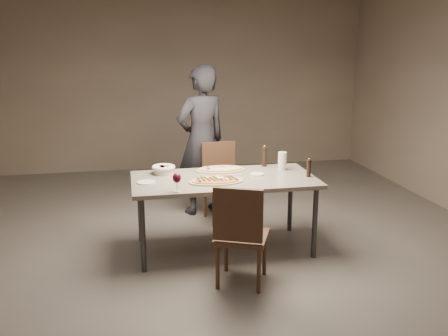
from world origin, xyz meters
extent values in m
plane|color=#5C5650|center=(0.00, 0.00, 0.00)|extent=(7.00, 7.00, 0.00)
plane|color=gray|center=(0.00, 3.50, 1.40)|extent=(6.00, 0.00, 6.00)
cube|color=slate|center=(0.00, 0.00, 0.73)|extent=(1.80, 0.90, 0.04)
cylinder|color=#333335|center=(-0.82, -0.37, 0.35)|extent=(0.05, 0.05, 0.71)
cylinder|color=#333335|center=(0.82, -0.37, 0.35)|extent=(0.05, 0.05, 0.71)
cylinder|color=#333335|center=(-0.82, 0.37, 0.35)|extent=(0.05, 0.05, 0.71)
cylinder|color=#333335|center=(0.82, 0.37, 0.35)|extent=(0.05, 0.05, 0.71)
ellipsoid|color=white|center=(-0.01, -0.18, 0.79)|extent=(0.04, 0.04, 0.01)
ellipsoid|color=white|center=(-0.07, -0.13, 0.79)|extent=(0.04, 0.04, 0.01)
ellipsoid|color=white|center=(-0.08, -0.07, 0.79)|extent=(0.04, 0.04, 0.01)
ellipsoid|color=white|center=(-0.18, -0.08, 0.79)|extent=(0.04, 0.04, 0.01)
ellipsoid|color=white|center=(-0.04, -0.11, 0.79)|extent=(0.04, 0.04, 0.01)
cube|color=#202F14|center=(-0.27, -0.15, 0.79)|extent=(0.02, 0.15, 0.01)
cube|color=#202F14|center=(-0.23, -0.13, 0.79)|extent=(0.03, 0.15, 0.01)
cube|color=#202F14|center=(-0.19, -0.13, 0.79)|extent=(0.05, 0.15, 0.01)
cube|color=#202F14|center=(-0.15, -0.14, 0.79)|extent=(0.06, 0.15, 0.01)
cube|color=#202F14|center=(-0.10, -0.13, 0.79)|extent=(0.05, 0.15, 0.01)
cube|color=#202F14|center=(-0.06, -0.15, 0.79)|extent=(0.02, 0.15, 0.01)
cube|color=#202F14|center=(-0.02, -0.14, 0.79)|extent=(0.03, 0.15, 0.01)
cube|color=#202F14|center=(0.02, -0.13, 0.79)|extent=(0.04, 0.15, 0.01)
cube|color=#202F14|center=(0.07, -0.14, 0.79)|extent=(0.06, 0.15, 0.01)
cylinder|color=tan|center=(-0.09, 0.31, 0.79)|extent=(0.06, 0.06, 0.00)
cylinder|color=tan|center=(0.06, 0.30, 0.79)|extent=(0.06, 0.06, 0.00)
cylinder|color=tan|center=(-0.11, 0.23, 0.79)|extent=(0.06, 0.06, 0.00)
cylinder|color=tan|center=(-0.13, 0.33, 0.79)|extent=(0.06, 0.06, 0.00)
cylinder|color=tan|center=(0.13, 0.30, 0.79)|extent=(0.06, 0.06, 0.00)
cylinder|color=tan|center=(-0.04, 0.31, 0.79)|extent=(0.06, 0.06, 0.00)
cylinder|color=tan|center=(-0.12, 0.26, 0.79)|extent=(0.06, 0.06, 0.00)
cylinder|color=tan|center=(0.03, 0.34, 0.79)|extent=(0.06, 0.06, 0.00)
cylinder|color=beige|center=(-0.57, 0.28, 0.79)|extent=(0.20, 0.20, 0.08)
torus|color=beige|center=(-0.57, 0.28, 0.82)|extent=(0.24, 0.24, 0.04)
cube|color=olive|center=(-0.54, 0.28, 0.81)|extent=(0.06, 0.05, 0.04)
cube|color=olive|center=(-0.58, 0.31, 0.81)|extent=(0.07, 0.08, 0.04)
cube|color=olive|center=(-0.58, 0.26, 0.81)|extent=(0.07, 0.08, 0.04)
cylinder|color=white|center=(0.35, 0.04, 0.76)|extent=(0.13, 0.13, 0.02)
cylinder|color=#AEA840|center=(0.35, 0.04, 0.76)|extent=(0.09, 0.09, 0.00)
cylinder|color=black|center=(0.83, -0.12, 0.83)|extent=(0.04, 0.04, 0.16)
cylinder|color=black|center=(0.83, -0.12, 0.91)|extent=(0.05, 0.05, 0.02)
sphere|color=gold|center=(0.83, -0.12, 0.93)|extent=(0.02, 0.02, 0.02)
cylinder|color=black|center=(0.52, 0.38, 0.84)|extent=(0.05, 0.05, 0.18)
cylinder|color=black|center=(0.52, 0.38, 0.95)|extent=(0.06, 0.06, 0.02)
sphere|color=gold|center=(0.52, 0.38, 0.97)|extent=(0.02, 0.02, 0.02)
cylinder|color=silver|center=(0.66, 0.20, 0.84)|extent=(0.09, 0.09, 0.19)
cylinder|color=silver|center=(-0.50, -0.38, 0.75)|extent=(0.07, 0.07, 0.01)
cylinder|color=silver|center=(-0.50, -0.38, 0.80)|extent=(0.01, 0.01, 0.08)
ellipsoid|color=#4C0A1F|center=(-0.50, -0.38, 0.88)|extent=(0.08, 0.08, 0.09)
cylinder|color=white|center=(-0.76, -0.04, 0.76)|extent=(0.17, 0.17, 0.01)
cube|color=#41291B|center=(0.01, -0.73, 0.42)|extent=(0.57, 0.57, 0.04)
cylinder|color=#41291B|center=(-0.22, -0.83, 0.20)|extent=(0.04, 0.04, 0.40)
cylinder|color=#41291B|center=(0.10, -0.97, 0.20)|extent=(0.04, 0.04, 0.40)
cylinder|color=#41291B|center=(-0.08, -0.50, 0.20)|extent=(0.04, 0.04, 0.40)
cylinder|color=#41291B|center=(0.25, -0.64, 0.20)|extent=(0.04, 0.04, 0.40)
cube|color=#41291B|center=(-0.06, -0.91, 0.69)|extent=(0.39, 0.20, 0.45)
cube|color=#41291B|center=(0.16, 0.83, 0.42)|extent=(0.48, 0.48, 0.04)
cylinder|color=#41291B|center=(0.31, 1.03, 0.20)|extent=(0.04, 0.04, 0.40)
cylinder|color=#41291B|center=(-0.04, 0.98, 0.20)|extent=(0.04, 0.04, 0.40)
cylinder|color=#41291B|center=(0.36, 0.68, 0.20)|extent=(0.04, 0.04, 0.40)
cylinder|color=#41291B|center=(0.01, 0.63, 0.20)|extent=(0.04, 0.04, 0.40)
cube|color=#41291B|center=(0.13, 1.02, 0.68)|extent=(0.41, 0.09, 0.45)
imported|color=black|center=(-0.04, 1.19, 0.90)|extent=(0.77, 0.65, 1.80)
camera|label=1|loc=(-0.92, -4.64, 2.04)|focal=40.00mm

